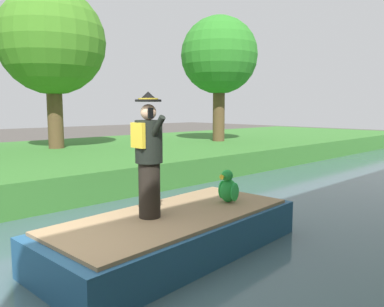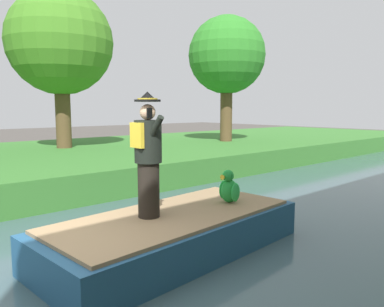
{
  "view_description": "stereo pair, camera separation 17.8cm",
  "coord_description": "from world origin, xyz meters",
  "px_view_note": "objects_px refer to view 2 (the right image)",
  "views": [
    {
      "loc": [
        4.29,
        -1.8,
        2.33
      ],
      "look_at": [
        -0.0,
        2.25,
        1.61
      ],
      "focal_mm": 35.24,
      "sensor_mm": 36.0,
      "label": 1
    },
    {
      "loc": [
        4.41,
        -1.67,
        2.33
      ],
      "look_at": [
        -0.0,
        2.25,
        1.61
      ],
      "focal_mm": 35.24,
      "sensor_mm": 36.0,
      "label": 2
    }
  ],
  "objects_px": {
    "parrot_plush": "(229,188)",
    "tree_tall": "(60,43)",
    "boat": "(174,233)",
    "person_pirate": "(148,155)",
    "tree_slender": "(227,56)"
  },
  "relations": [
    {
      "from": "boat",
      "to": "person_pirate",
      "type": "xyz_separation_m",
      "value": [
        -0.11,
        -0.4,
        1.23
      ]
    },
    {
      "from": "parrot_plush",
      "to": "tree_slender",
      "type": "height_order",
      "value": "tree_slender"
    },
    {
      "from": "boat",
      "to": "tree_tall",
      "type": "height_order",
      "value": "tree_tall"
    },
    {
      "from": "parrot_plush",
      "to": "tree_tall",
      "type": "relative_size",
      "value": 0.1
    },
    {
      "from": "boat",
      "to": "tree_tall",
      "type": "relative_size",
      "value": 0.75
    },
    {
      "from": "tree_slender",
      "to": "boat",
      "type": "bearing_deg",
      "value": -50.76
    },
    {
      "from": "person_pirate",
      "to": "parrot_plush",
      "type": "bearing_deg",
      "value": 72.97
    },
    {
      "from": "person_pirate",
      "to": "parrot_plush",
      "type": "xyz_separation_m",
      "value": [
        0.21,
        1.53,
        -0.68
      ]
    },
    {
      "from": "parrot_plush",
      "to": "tree_tall",
      "type": "bearing_deg",
      "value": 173.63
    },
    {
      "from": "boat",
      "to": "person_pirate",
      "type": "bearing_deg",
      "value": -104.96
    },
    {
      "from": "person_pirate",
      "to": "tree_tall",
      "type": "relative_size",
      "value": 0.32
    },
    {
      "from": "boat",
      "to": "person_pirate",
      "type": "height_order",
      "value": "person_pirate"
    },
    {
      "from": "boat",
      "to": "tree_tall",
      "type": "bearing_deg",
      "value": 166.71
    },
    {
      "from": "boat",
      "to": "parrot_plush",
      "type": "bearing_deg",
      "value": 84.95
    },
    {
      "from": "tree_slender",
      "to": "person_pirate",
      "type": "bearing_deg",
      "value": -52.41
    }
  ]
}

